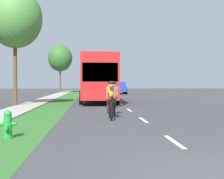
{
  "coord_description": "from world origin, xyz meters",
  "views": [
    {
      "loc": [
        -2.13,
        -4.83,
        1.5
      ],
      "look_at": [
        -0.44,
        19.86,
        0.98
      ],
      "focal_mm": 50.22,
      "sensor_mm": 36.0,
      "label": 1
    }
  ],
  "objects_px": {
    "fire_hydrant_green": "(8,125)",
    "cyclist_trailing": "(113,98)",
    "pickup_blue": "(118,88)",
    "suv_silver": "(93,86)",
    "street_tree_far": "(60,58)",
    "street_tree_near": "(15,18)",
    "cyclist_lead": "(111,100)",
    "bus_red": "(98,77)",
    "sedan_black": "(94,86)"
  },
  "relations": [
    {
      "from": "bus_red",
      "to": "suv_silver",
      "type": "xyz_separation_m",
      "value": [
        -0.26,
        27.58,
        -1.03
      ]
    },
    {
      "from": "fire_hydrant_green",
      "to": "cyclist_trailing",
      "type": "distance_m",
      "value": 6.82
    },
    {
      "from": "street_tree_near",
      "to": "bus_red",
      "type": "bearing_deg",
      "value": 39.98
    },
    {
      "from": "fire_hydrant_green",
      "to": "bus_red",
      "type": "relative_size",
      "value": 0.07
    },
    {
      "from": "street_tree_near",
      "to": "suv_silver",
      "type": "bearing_deg",
      "value": 80.73
    },
    {
      "from": "suv_silver",
      "to": "sedan_black",
      "type": "bearing_deg",
      "value": 87.75
    },
    {
      "from": "cyclist_trailing",
      "to": "street_tree_far",
      "type": "bearing_deg",
      "value": 99.42
    },
    {
      "from": "cyclist_lead",
      "to": "cyclist_trailing",
      "type": "bearing_deg",
      "value": 82.15
    },
    {
      "from": "bus_red",
      "to": "street_tree_far",
      "type": "distance_m",
      "value": 25.01
    },
    {
      "from": "cyclist_trailing",
      "to": "bus_red",
      "type": "distance_m",
      "value": 10.97
    },
    {
      "from": "pickup_blue",
      "to": "street_tree_far",
      "type": "xyz_separation_m",
      "value": [
        -8.52,
        6.83,
        4.56
      ]
    },
    {
      "from": "street_tree_far",
      "to": "suv_silver",
      "type": "bearing_deg",
      "value": 33.53
    },
    {
      "from": "cyclist_lead",
      "to": "sedan_black",
      "type": "relative_size",
      "value": 0.4
    },
    {
      "from": "suv_silver",
      "to": "sedan_black",
      "type": "relative_size",
      "value": 1.09
    },
    {
      "from": "sedan_black",
      "to": "street_tree_far",
      "type": "bearing_deg",
      "value": -110.68
    },
    {
      "from": "fire_hydrant_green",
      "to": "sedan_black",
      "type": "height_order",
      "value": "sedan_black"
    },
    {
      "from": "cyclist_trailing",
      "to": "suv_silver",
      "type": "bearing_deg",
      "value": 91.07
    },
    {
      "from": "street_tree_near",
      "to": "pickup_blue",
      "type": "bearing_deg",
      "value": 68.49
    },
    {
      "from": "cyclist_lead",
      "to": "street_tree_far",
      "type": "height_order",
      "value": "street_tree_far"
    },
    {
      "from": "cyclist_lead",
      "to": "bus_red",
      "type": "relative_size",
      "value": 0.15
    },
    {
      "from": "street_tree_near",
      "to": "cyclist_lead",
      "type": "bearing_deg",
      "value": -54.22
    },
    {
      "from": "sedan_black",
      "to": "street_tree_near",
      "type": "distance_m",
      "value": 44.17
    },
    {
      "from": "fire_hydrant_green",
      "to": "street_tree_far",
      "type": "height_order",
      "value": "street_tree_far"
    },
    {
      "from": "cyclist_lead",
      "to": "suv_silver",
      "type": "distance_m",
      "value": 40.17
    },
    {
      "from": "bus_red",
      "to": "pickup_blue",
      "type": "distance_m",
      "value": 17.68
    },
    {
      "from": "street_tree_far",
      "to": "street_tree_near",
      "type": "bearing_deg",
      "value": -90.3
    },
    {
      "from": "cyclist_trailing",
      "to": "street_tree_far",
      "type": "relative_size",
      "value": 0.23
    },
    {
      "from": "street_tree_near",
      "to": "street_tree_far",
      "type": "height_order",
      "value": "street_tree_near"
    },
    {
      "from": "fire_hydrant_green",
      "to": "cyclist_lead",
      "type": "relative_size",
      "value": 0.44
    },
    {
      "from": "pickup_blue",
      "to": "street_tree_near",
      "type": "relative_size",
      "value": 0.67
    },
    {
      "from": "fire_hydrant_green",
      "to": "cyclist_trailing",
      "type": "xyz_separation_m",
      "value": [
        3.3,
        5.96,
        0.44
      ]
    },
    {
      "from": "pickup_blue",
      "to": "suv_silver",
      "type": "xyz_separation_m",
      "value": [
        -3.41,
        10.22,
        0.12
      ]
    },
    {
      "from": "bus_red",
      "to": "street_tree_near",
      "type": "relative_size",
      "value": 1.51
    },
    {
      "from": "cyclist_lead",
      "to": "bus_red",
      "type": "distance_m",
      "value": 12.65
    },
    {
      "from": "cyclist_lead",
      "to": "suv_silver",
      "type": "bearing_deg",
      "value": 90.69
    },
    {
      "from": "cyclist_trailing",
      "to": "suv_silver",
      "type": "relative_size",
      "value": 0.37
    },
    {
      "from": "bus_red",
      "to": "street_tree_far",
      "type": "bearing_deg",
      "value": 102.51
    },
    {
      "from": "fire_hydrant_green",
      "to": "sedan_black",
      "type": "distance_m",
      "value": 55.83
    },
    {
      "from": "cyclist_trailing",
      "to": "suv_silver",
      "type": "distance_m",
      "value": 38.48
    },
    {
      "from": "sedan_black",
      "to": "bus_red",
      "type": "bearing_deg",
      "value": -90.27
    },
    {
      "from": "fire_hydrant_green",
      "to": "suv_silver",
      "type": "relative_size",
      "value": 0.16
    },
    {
      "from": "street_tree_far",
      "to": "cyclist_lead",
      "type": "bearing_deg",
      "value": -81.36
    },
    {
      "from": "sedan_black",
      "to": "street_tree_far",
      "type": "distance_m",
      "value": 16.38
    },
    {
      "from": "cyclist_lead",
      "to": "street_tree_far",
      "type": "relative_size",
      "value": 0.23
    },
    {
      "from": "fire_hydrant_green",
      "to": "pickup_blue",
      "type": "bearing_deg",
      "value": 80.07
    },
    {
      "from": "bus_red",
      "to": "suv_silver",
      "type": "bearing_deg",
      "value": 90.54
    },
    {
      "from": "fire_hydrant_green",
      "to": "cyclist_lead",
      "type": "xyz_separation_m",
      "value": [
        3.07,
        4.26,
        0.44
      ]
    },
    {
      "from": "pickup_blue",
      "to": "suv_silver",
      "type": "bearing_deg",
      "value": 108.45
    },
    {
      "from": "fire_hydrant_green",
      "to": "pickup_blue",
      "type": "height_order",
      "value": "pickup_blue"
    },
    {
      "from": "sedan_black",
      "to": "street_tree_near",
      "type": "height_order",
      "value": "street_tree_near"
    }
  ]
}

